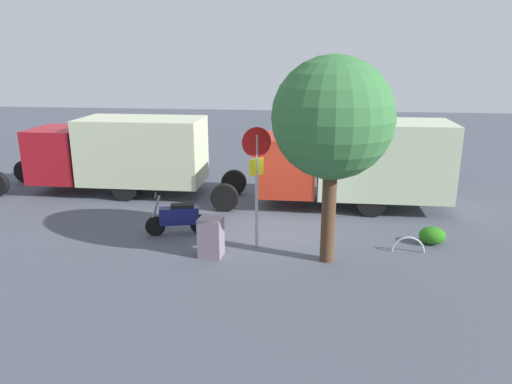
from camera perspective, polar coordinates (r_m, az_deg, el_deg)
ground_plane at (r=13.90m, az=2.96°, el=-4.86°), size 60.00×60.00×0.00m
box_truck_near at (r=16.11m, az=11.43°, el=3.73°), size 7.63×2.21×2.87m
box_truck_far at (r=18.16m, az=-16.15°, el=4.67°), size 7.80×2.20×2.75m
motorcycle at (r=13.78m, az=-9.13°, el=-2.94°), size 1.78×0.72×1.20m
stop_sign at (r=12.28m, az=0.06°, el=2.77°), size 0.71×0.33×3.21m
street_tree at (r=11.30m, az=9.05°, el=8.50°), size 2.84×2.84×4.97m
utility_cabinet at (r=12.24m, az=-5.36°, el=-5.35°), size 0.62×0.56×1.02m
bike_rack_hoop at (r=13.23m, az=17.50°, el=-6.76°), size 0.85×0.05×0.85m
shrub_near_sign at (r=13.88m, az=20.13°, el=-4.85°), size 0.70×0.57×0.48m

